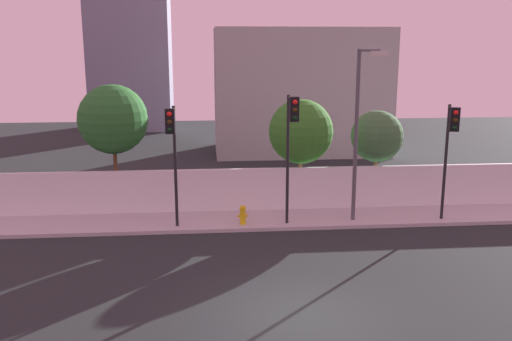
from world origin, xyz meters
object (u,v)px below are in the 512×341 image
Objects in this scene: traffic_light_right at (173,142)px; street_lamp_curbside at (359,123)px; traffic_light_center at (291,133)px; roadside_tree_midright at (377,136)px; traffic_light_left at (450,139)px; roadside_tree_leftmost at (113,119)px; roadside_tree_midleft at (301,132)px; fire_hydrant at (243,214)px.

traffic_light_right is 0.69× the size of street_lamp_curbside.
traffic_light_center is 1.19× the size of roadside_tree_midright.
street_lamp_curbside is at bearing 4.25° from traffic_light_right.
traffic_light_right reaches higher than traffic_light_left.
roadside_tree_leftmost is at bearing 127.74° from traffic_light_right.
roadside_tree_leftmost reaches higher than traffic_light_right.
roadside_tree_midleft is at bearing 180.00° from roadside_tree_midright.
street_lamp_curbside is (7.12, 0.53, 0.55)m from traffic_light_right.
traffic_light_left is 0.97× the size of roadside_tree_midleft.
roadside_tree_leftmost is 8.06m from roadside_tree_midleft.
traffic_light_left is 3.52m from street_lamp_curbside.
street_lamp_curbside is 10.23m from roadside_tree_leftmost.
street_lamp_curbside reaches higher than traffic_light_right.
traffic_light_right is 1.10× the size of roadside_tree_midright.
roadside_tree_leftmost is at bearing 154.18° from traffic_light_center.
fire_hydrant is at bearing 179.95° from street_lamp_curbside.
traffic_light_right is at bearing -175.75° from street_lamp_curbside.
roadside_tree_leftmost is (-13.22, 3.52, 0.44)m from traffic_light_left.
roadside_tree_midright is (3.42, 0.00, -0.26)m from roadside_tree_midleft.
roadside_tree_leftmost reaches higher than fire_hydrant.
fire_hydrant is (2.60, 0.53, -3.00)m from traffic_light_right.
roadside_tree_leftmost is at bearing 151.00° from fire_hydrant.
fire_hydrant is 4.89m from roadside_tree_midleft.
roadside_tree_leftmost is 11.48m from roadside_tree_midright.
roadside_tree_midright reaches higher than fire_hydrant.
traffic_light_right is (-10.54, 0.06, 0.02)m from traffic_light_left.
traffic_light_left is 6.16m from traffic_light_center.
traffic_light_left reaches higher than roadside_tree_midleft.
roadside_tree_midleft is 3.43m from roadside_tree_midright.
roadside_tree_leftmost is (-7.07, 3.42, 0.16)m from traffic_light_center.
traffic_light_center is 3.74m from fire_hydrant.
roadside_tree_midright is (11.45, 0.00, -0.89)m from roadside_tree_leftmost.
fire_hydrant is at bearing 11.58° from traffic_light_right.
roadside_tree_midleft is (-1.77, 2.93, -0.76)m from street_lamp_curbside.
street_lamp_curbside is at bearing 10.22° from traffic_light_center.
traffic_light_center is at bearing -25.82° from roadside_tree_leftmost.
street_lamp_curbside reaches higher than roadside_tree_midright.
fire_hydrant is 6.93m from roadside_tree_leftmost.
street_lamp_curbside is 8.79× the size of fire_hydrant.
traffic_light_right is 4.40m from roadside_tree_leftmost.
roadside_tree_midleft is at bearing 32.88° from traffic_light_right.
roadside_tree_midleft is at bearing 46.79° from fire_hydrant.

